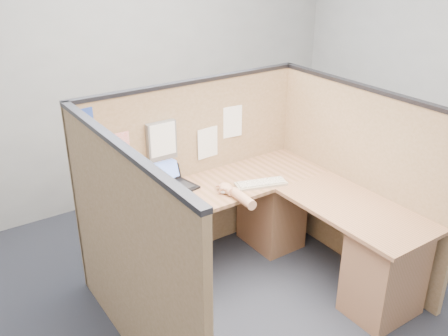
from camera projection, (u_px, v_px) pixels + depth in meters
floor at (265, 306)px, 3.77m from camera, size 5.00×5.00×0.00m
wall_back at (126, 66)px, 4.88m from camera, size 5.00×0.00×5.00m
cubicle_partitions at (233, 195)px, 3.77m from camera, size 2.06×1.83×1.53m
l_desk at (262, 238)px, 3.92m from camera, size 1.95×1.75×0.73m
laptop at (172, 181)px, 3.95m from camera, size 0.35×0.36×0.23m
keyboard at (261, 183)px, 4.00m from camera, size 0.44×0.26×0.03m
mouse at (225, 190)px, 3.87m from camera, size 0.13×0.10×0.05m
hand_forearm at (237, 195)px, 3.77m from camera, size 0.11×0.40×0.08m
blue_poster at (86, 126)px, 3.49m from camera, size 0.19×0.03×0.25m
american_flag at (115, 143)px, 3.65m from camera, size 0.19×0.01×0.32m
file_holder at (162, 141)px, 3.86m from camera, size 0.24×0.05×0.31m
paper_left at (231, 122)px, 4.21m from camera, size 0.21×0.03×0.27m
paper_right at (208, 143)px, 4.15m from camera, size 0.21×0.02×0.26m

